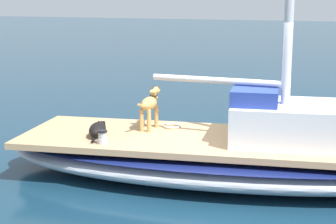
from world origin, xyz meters
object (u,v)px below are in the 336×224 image
(sailboat_main, at_px, (226,158))
(dog_tan, at_px, (150,104))
(dog_black, at_px, (98,129))
(coiled_rope, at_px, (172,126))
(deck_winch, at_px, (103,137))

(sailboat_main, height_order, dog_tan, dog_tan)
(sailboat_main, relative_size, dog_black, 8.17)
(dog_black, xyz_separation_m, coiled_rope, (-0.99, 0.90, -0.08))
(dog_tan, xyz_separation_m, deck_winch, (1.18, -0.27, -0.32))
(deck_winch, bearing_deg, dog_black, -142.93)
(coiled_rope, bearing_deg, deck_winch, -22.80)
(dog_black, bearing_deg, sailboat_main, 107.20)
(dog_tan, relative_size, dog_black, 1.01)
(dog_black, bearing_deg, coiled_rope, 137.76)
(dog_tan, xyz_separation_m, dog_black, (0.77, -0.59, -0.32))
(dog_tan, distance_m, deck_winch, 1.25)
(dog_black, distance_m, coiled_rope, 1.35)
(dog_black, bearing_deg, deck_winch, 37.07)
(sailboat_main, distance_m, dog_tan, 1.59)
(sailboat_main, height_order, coiled_rope, coiled_rope)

